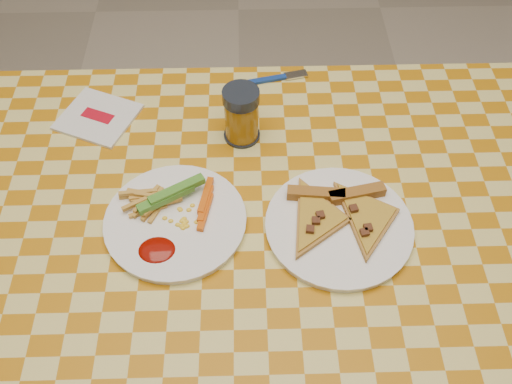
% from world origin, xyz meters
% --- Properties ---
extents(table, '(1.28, 0.88, 0.76)m').
position_xyz_m(table, '(0.00, 0.00, 0.68)').
color(table, silver).
rests_on(table, ground).
extents(plate_left, '(0.29, 0.29, 0.01)m').
position_xyz_m(plate_left, '(-0.10, 0.02, 0.76)').
color(plate_left, white).
rests_on(plate_left, table).
extents(plate_right, '(0.29, 0.29, 0.01)m').
position_xyz_m(plate_right, '(0.18, 0.01, 0.76)').
color(plate_right, white).
rests_on(plate_right, table).
extents(fries_veggies, '(0.19, 0.17, 0.04)m').
position_xyz_m(fries_veggies, '(-0.11, 0.04, 0.78)').
color(fries_veggies, gold).
rests_on(fries_veggies, plate_left).
extents(pizza_slices, '(0.24, 0.22, 0.02)m').
position_xyz_m(pizza_slices, '(0.18, 0.02, 0.78)').
color(pizza_slices, '#B07436').
rests_on(pizza_slices, plate_right).
extents(drink_glass, '(0.07, 0.07, 0.11)m').
position_xyz_m(drink_glass, '(0.02, 0.23, 0.81)').
color(drink_glass, black).
rests_on(drink_glass, table).
extents(napkin, '(0.18, 0.17, 0.01)m').
position_xyz_m(napkin, '(-0.27, 0.29, 0.76)').
color(napkin, silver).
rests_on(napkin, table).
extents(fork, '(0.16, 0.05, 0.01)m').
position_xyz_m(fork, '(0.08, 0.40, 0.76)').
color(fork, navy).
rests_on(fork, table).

